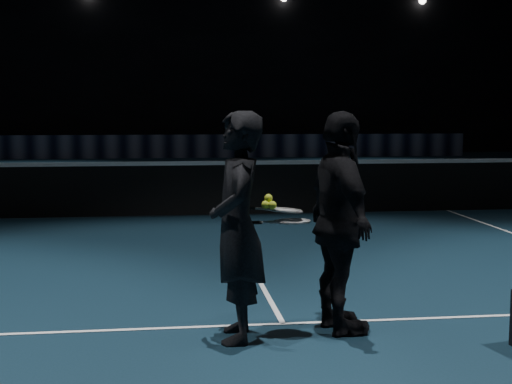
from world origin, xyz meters
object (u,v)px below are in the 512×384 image
Objects in this scene: player_a at (237,227)px; racket_lower at (293,221)px; tennis_balls at (269,203)px; player_b at (340,223)px; racket_upper at (285,210)px.

racket_lower is at bearing 99.69° from player_a.
racket_lower is 0.25m from tennis_balls.
player_b is at bearing 0.00° from racket_lower.
tennis_balls reaches higher than racket_lower.
player_b is 0.62m from tennis_balls.
racket_upper is (-0.45, -0.01, 0.11)m from player_b.
player_a is at bearing -178.29° from racket_upper.
racket_lower is (0.45, 0.05, 0.03)m from player_a.
tennis_balls is at bearing 100.81° from player_a.
player_b is 0.47m from racket_upper.
tennis_balls is (-0.19, -0.01, 0.15)m from racket_lower.
racket_upper is (0.39, 0.08, 0.11)m from player_a.
player_b is at bearing -9.08° from racket_upper.
tennis_balls is (-0.14, -0.05, 0.07)m from racket_upper.
racket_upper is 0.16m from tennis_balls.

